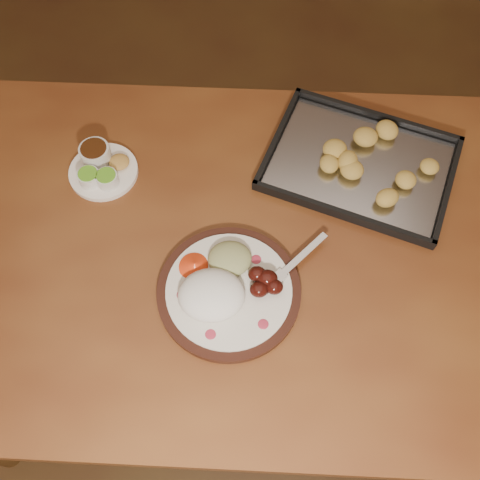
{
  "coord_description": "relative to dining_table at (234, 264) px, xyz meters",
  "views": [
    {
      "loc": [
        0.17,
        -0.7,
        1.78
      ],
      "look_at": [
        0.18,
        -0.17,
        0.77
      ],
      "focal_mm": 40.0,
      "sensor_mm": 36.0,
      "label": 1
    }
  ],
  "objects": [
    {
      "name": "dinner_plate",
      "position": [
        -0.02,
        -0.11,
        0.12
      ],
      "size": [
        0.36,
        0.3,
        0.07
      ],
      "rotation": [
        0.0,
        0.0,
        0.34
      ],
      "color": "black",
      "rests_on": "dining_table"
    },
    {
      "name": "condiment_saucer",
      "position": [
        -0.3,
        0.2,
        0.12
      ],
      "size": [
        0.16,
        0.16,
        0.05
      ],
      "rotation": [
        0.0,
        0.0,
        0.19
      ],
      "color": "white",
      "rests_on": "dining_table"
    },
    {
      "name": "dining_table",
      "position": [
        0.0,
        0.0,
        0.0
      ],
      "size": [
        1.56,
        1.0,
        0.75
      ],
      "rotation": [
        0.0,
        0.0,
        -0.07
      ],
      "color": "brown",
      "rests_on": "ground"
    },
    {
      "name": "ground",
      "position": [
        -0.17,
        0.17,
        -0.65
      ],
      "size": [
        4.0,
        4.0,
        0.0
      ],
      "primitive_type": "plane",
      "color": "brown",
      "rests_on": "ground"
    },
    {
      "name": "baking_tray",
      "position": [
        0.3,
        0.2,
        0.11
      ],
      "size": [
        0.51,
        0.45,
        0.04
      ],
      "rotation": [
        0.0,
        0.0,
        -0.4
      ],
      "color": "black",
      "rests_on": "dining_table"
    }
  ]
}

